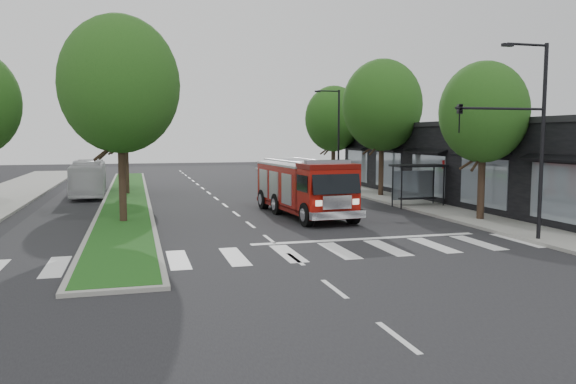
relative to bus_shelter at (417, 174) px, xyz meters
name	(u,v)px	position (x,y,z in m)	size (l,w,h in m)	color
ground	(269,239)	(-11.20, -8.15, -2.04)	(140.00, 140.00, 0.00)	black
sidewalk_right	(421,202)	(1.30, 1.85, -1.96)	(5.00, 80.00, 0.15)	gray
median	(127,197)	(-17.20, 9.85, -1.96)	(3.00, 50.00, 0.15)	gray
storefront_row	(482,164)	(5.80, 1.85, 0.46)	(8.00, 30.00, 5.00)	black
bus_shelter	(417,174)	(0.00, 0.00, 0.00)	(3.20, 1.60, 2.61)	black
tree_right_near	(484,112)	(0.30, -6.15, 3.47)	(4.40, 4.40, 8.05)	black
tree_right_mid	(382,105)	(0.30, 5.85, 4.45)	(5.60, 5.60, 9.72)	black
tree_right_far	(334,119)	(0.30, 15.85, 3.80)	(5.00, 5.00, 8.73)	black
tree_median_near	(120,85)	(-17.20, -2.15, 4.77)	(5.80, 5.80, 10.16)	black
tree_median_far	(125,106)	(-17.20, 11.85, 4.45)	(5.60, 5.60, 9.72)	black
streetlight_right_near	(524,128)	(-1.59, -11.65, 2.63)	(4.08, 0.22, 8.00)	black
streetlight_right_far	(337,134)	(-0.85, 11.85, 2.44)	(2.11, 0.20, 8.00)	black
fire_engine	(304,188)	(-7.76, -1.80, -0.52)	(3.45, 9.33, 3.17)	#580904
city_bus	(89,178)	(-19.85, 12.11, -0.75)	(2.17, 9.27, 2.58)	silver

